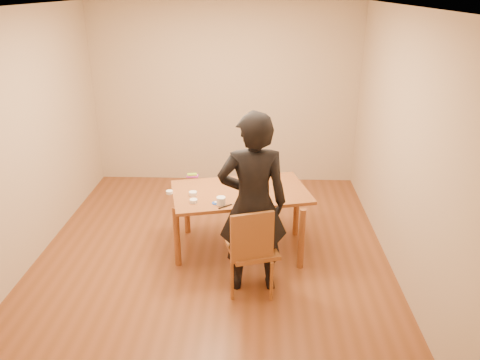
{
  "coord_description": "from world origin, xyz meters",
  "views": [
    {
      "loc": [
        0.49,
        -4.72,
        2.88
      ],
      "look_at": [
        0.31,
        0.04,
        0.9
      ],
      "focal_mm": 35.0,
      "sensor_mm": 36.0,
      "label": 1
    }
  ],
  "objects_px": {
    "cake_plate": "(253,187)",
    "person": "(253,204)",
    "dining_table": "(240,192)",
    "dining_chair": "(252,250)",
    "cake": "(253,183)"
  },
  "relations": [
    {
      "from": "dining_chair",
      "to": "cake",
      "type": "xyz_separation_m",
      "value": [
        -0.0,
        0.86,
        0.35
      ]
    },
    {
      "from": "cake",
      "to": "person",
      "type": "relative_size",
      "value": 0.12
    },
    {
      "from": "cake_plate",
      "to": "dining_chair",
      "type": "bearing_deg",
      "value": -89.75
    },
    {
      "from": "dining_chair",
      "to": "cake_plate",
      "type": "height_order",
      "value": "cake_plate"
    },
    {
      "from": "dining_table",
      "to": "cake_plate",
      "type": "xyz_separation_m",
      "value": [
        0.15,
        0.08,
        0.03
      ]
    },
    {
      "from": "dining_chair",
      "to": "dining_table",
      "type": "bearing_deg",
      "value": 83.55
    },
    {
      "from": "cake_plate",
      "to": "person",
      "type": "relative_size",
      "value": 0.15
    },
    {
      "from": "dining_table",
      "to": "cake_plate",
      "type": "distance_m",
      "value": 0.17
    },
    {
      "from": "dining_table",
      "to": "person",
      "type": "bearing_deg",
      "value": -91.62
    },
    {
      "from": "dining_chair",
      "to": "person",
      "type": "xyz_separation_m",
      "value": [
        0.0,
        0.05,
        0.48
      ]
    },
    {
      "from": "cake",
      "to": "dining_table",
      "type": "bearing_deg",
      "value": -150.58
    },
    {
      "from": "person",
      "to": "cake",
      "type": "bearing_deg",
      "value": -95.11
    },
    {
      "from": "cake_plate",
      "to": "cake",
      "type": "xyz_separation_m",
      "value": [
        0.0,
        0.0,
        0.05
      ]
    },
    {
      "from": "dining_table",
      "to": "cake_plate",
      "type": "relative_size",
      "value": 5.57
    },
    {
      "from": "dining_table",
      "to": "cake",
      "type": "height_order",
      "value": "cake"
    }
  ]
}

